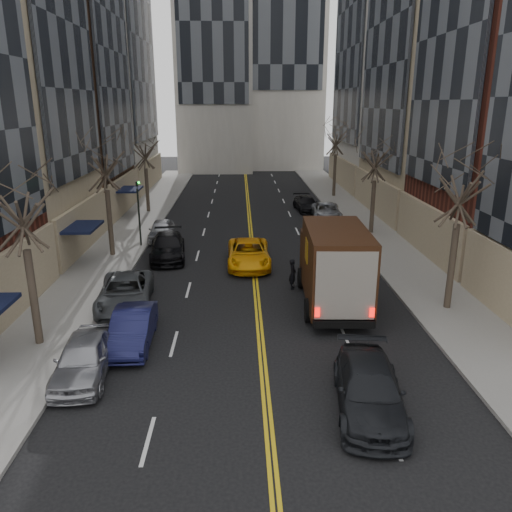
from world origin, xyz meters
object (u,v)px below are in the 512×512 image
at_px(taxi, 249,253).
at_px(observer_sedan, 369,389).
at_px(pedestrian, 293,274).
at_px(ups_truck, 334,266).

bearing_deg(taxi, observer_sedan, -77.20).
distance_m(observer_sedan, taxi, 15.07).
xyz_separation_m(taxi, pedestrian, (2.19, -3.92, 0.06)).
bearing_deg(observer_sedan, pedestrian, 103.92).
xyz_separation_m(ups_truck, observer_sedan, (-0.39, -8.48, -1.23)).
bearing_deg(ups_truck, observer_sedan, -90.17).
distance_m(taxi, pedestrian, 4.49).
bearing_deg(pedestrian, taxi, 34.24).
height_order(ups_truck, observer_sedan, ups_truck).
relative_size(observer_sedan, taxi, 0.98).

